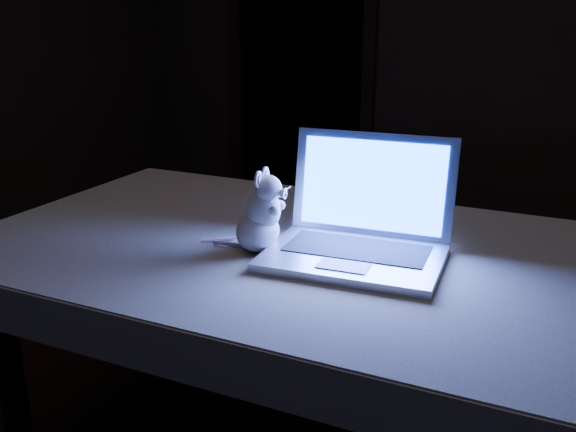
% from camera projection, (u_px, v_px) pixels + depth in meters
% --- Properties ---
extents(back_wall, '(4.50, 0.04, 2.60)m').
position_uv_depth(back_wall, '(469.00, 42.00, 3.82)').
color(back_wall, black).
rests_on(back_wall, ground).
extents(doorway, '(1.06, 0.36, 2.13)m').
position_uv_depth(doorway, '(301.00, 75.00, 4.35)').
color(doorway, black).
rests_on(doorway, back_wall).
extents(table, '(1.58, 1.03, 0.84)m').
position_uv_depth(table, '(269.00, 369.00, 2.00)').
color(table, black).
rests_on(table, floor).
extents(tablecloth, '(1.94, 1.54, 0.12)m').
position_uv_depth(tablecloth, '(276.00, 268.00, 1.82)').
color(tablecloth, beige).
rests_on(tablecloth, table).
extents(laptop, '(0.49, 0.44, 0.31)m').
position_uv_depth(laptop, '(355.00, 206.00, 1.65)').
color(laptop, silver).
rests_on(laptop, tablecloth).
extents(plush_mouse, '(0.17, 0.17, 0.23)m').
position_uv_depth(plush_mouse, '(257.00, 211.00, 1.74)').
color(plush_mouse, silver).
rests_on(plush_mouse, tablecloth).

